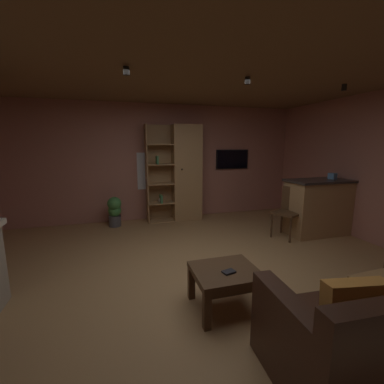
% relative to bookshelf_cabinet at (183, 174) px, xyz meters
% --- Properties ---
extents(floor, '(6.42, 5.81, 0.02)m').
position_rel_bookshelf_cabinet_xyz_m(floor, '(-0.45, -2.66, -1.05)').
color(floor, '#A37A4C').
rests_on(floor, ground).
extents(wall_back, '(6.54, 0.06, 2.56)m').
position_rel_bookshelf_cabinet_xyz_m(wall_back, '(-0.45, 0.27, 0.24)').
color(wall_back, '#AD7060').
rests_on(wall_back, ground).
extents(ceiling, '(6.42, 5.81, 0.02)m').
position_rel_bookshelf_cabinet_xyz_m(ceiling, '(-0.45, -2.66, 1.53)').
color(ceiling, brown).
extents(window_pane_back, '(0.65, 0.01, 0.82)m').
position_rel_bookshelf_cabinet_xyz_m(window_pane_back, '(-0.66, 0.24, 0.06)').
color(window_pane_back, white).
extents(bookshelf_cabinet, '(1.21, 0.41, 2.11)m').
position_rel_bookshelf_cabinet_xyz_m(bookshelf_cabinet, '(0.00, 0.00, 0.00)').
color(bookshelf_cabinet, '#A87F51').
rests_on(bookshelf_cabinet, ground).
extents(kitchen_bar_counter, '(1.41, 0.63, 1.04)m').
position_rel_bookshelf_cabinet_xyz_m(kitchen_bar_counter, '(2.31, -1.67, -0.52)').
color(kitchen_bar_counter, '#A87F51').
rests_on(kitchen_bar_counter, ground).
extents(tissue_box, '(0.15, 0.15, 0.11)m').
position_rel_bookshelf_cabinet_xyz_m(tissue_box, '(2.50, -1.65, 0.05)').
color(tissue_box, '#598CBF').
rests_on(tissue_box, kitchen_bar_counter).
extents(leather_couch, '(1.51, 0.94, 0.84)m').
position_rel_bookshelf_cabinet_xyz_m(leather_couch, '(0.31, -4.37, -0.73)').
color(leather_couch, '#382116').
rests_on(leather_couch, ground).
extents(coffee_table, '(0.66, 0.59, 0.42)m').
position_rel_bookshelf_cabinet_xyz_m(coffee_table, '(-0.40, -3.31, -0.71)').
color(coffee_table, '#4C331E').
rests_on(coffee_table, ground).
extents(table_book_0, '(0.14, 0.11, 0.02)m').
position_rel_bookshelf_cabinet_xyz_m(table_book_0, '(-0.39, -3.38, -0.61)').
color(table_book_0, black).
rests_on(table_book_0, coffee_table).
extents(dining_chair, '(0.56, 0.56, 0.92)m').
position_rel_bookshelf_cabinet_xyz_m(dining_chair, '(1.57, -1.66, -0.51)').
color(dining_chair, '#4C331E').
rests_on(dining_chair, ground).
extents(potted_floor_plant, '(0.28, 0.30, 0.63)m').
position_rel_bookshelf_cabinet_xyz_m(potted_floor_plant, '(-1.50, -0.14, -0.70)').
color(potted_floor_plant, '#4C4C51').
rests_on(potted_floor_plant, ground).
extents(wall_mounted_tv, '(0.81, 0.06, 0.46)m').
position_rel_bookshelf_cabinet_xyz_m(wall_mounted_tv, '(1.29, 0.21, 0.29)').
color(wall_mounted_tv, black).
extents(track_light_spot_1, '(0.07, 0.07, 0.09)m').
position_rel_bookshelf_cabinet_xyz_m(track_light_spot_1, '(-1.26, -2.42, 1.45)').
color(track_light_spot_1, black).
extents(track_light_spot_2, '(0.07, 0.07, 0.09)m').
position_rel_bookshelf_cabinet_xyz_m(track_light_spot_2, '(0.25, -2.40, 1.45)').
color(track_light_spot_2, black).
extents(track_light_spot_3, '(0.07, 0.07, 0.09)m').
position_rel_bookshelf_cabinet_xyz_m(track_light_spot_3, '(1.78, -2.43, 1.45)').
color(track_light_spot_3, black).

